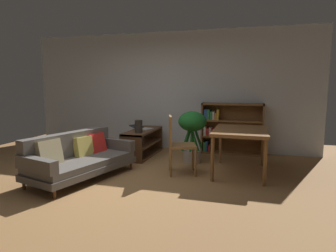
{
  "coord_description": "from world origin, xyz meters",
  "views": [
    {
      "loc": [
        1.98,
        -3.93,
        1.5
      ],
      "look_at": [
        0.63,
        0.66,
        0.82
      ],
      "focal_mm": 31.27,
      "sensor_mm": 36.0,
      "label": 1
    }
  ],
  "objects_px": {
    "bookshelf": "(228,128)",
    "media_console": "(143,143)",
    "fabric_couch": "(78,157)",
    "desk_speaker": "(139,126)",
    "open_laptop": "(142,128)",
    "dining_chair_near": "(178,142)",
    "potted_floor_plant": "(192,129)",
    "dining_table": "(240,134)"
  },
  "relations": [
    {
      "from": "fabric_couch",
      "to": "desk_speaker",
      "type": "height_order",
      "value": "desk_speaker"
    },
    {
      "from": "dining_table",
      "to": "bookshelf",
      "type": "bearing_deg",
      "value": 102.71
    },
    {
      "from": "dining_table",
      "to": "open_laptop",
      "type": "bearing_deg",
      "value": 158.93
    },
    {
      "from": "potted_floor_plant",
      "to": "media_console",
      "type": "bearing_deg",
      "value": 167.07
    },
    {
      "from": "media_console",
      "to": "desk_speaker",
      "type": "bearing_deg",
      "value": -81.98
    },
    {
      "from": "media_console",
      "to": "desk_speaker",
      "type": "height_order",
      "value": "desk_speaker"
    },
    {
      "from": "open_laptop",
      "to": "potted_floor_plant",
      "type": "height_order",
      "value": "potted_floor_plant"
    },
    {
      "from": "dining_chair_near",
      "to": "dining_table",
      "type": "bearing_deg",
      "value": 18.25
    },
    {
      "from": "media_console",
      "to": "bookshelf",
      "type": "height_order",
      "value": "bookshelf"
    },
    {
      "from": "fabric_couch",
      "to": "potted_floor_plant",
      "type": "xyz_separation_m",
      "value": [
        1.58,
        1.45,
        0.32
      ]
    },
    {
      "from": "potted_floor_plant",
      "to": "dining_chair_near",
      "type": "bearing_deg",
      "value": -96.55
    },
    {
      "from": "fabric_couch",
      "to": "bookshelf",
      "type": "distance_m",
      "value": 3.27
    },
    {
      "from": "bookshelf",
      "to": "desk_speaker",
      "type": "bearing_deg",
      "value": -147.04
    },
    {
      "from": "desk_speaker",
      "to": "open_laptop",
      "type": "bearing_deg",
      "value": 102.67
    },
    {
      "from": "bookshelf",
      "to": "media_console",
      "type": "bearing_deg",
      "value": -156.96
    },
    {
      "from": "desk_speaker",
      "to": "fabric_couch",
      "type": "bearing_deg",
      "value": -110.52
    },
    {
      "from": "desk_speaker",
      "to": "media_console",
      "type": "bearing_deg",
      "value": 98.02
    },
    {
      "from": "dining_table",
      "to": "dining_chair_near",
      "type": "bearing_deg",
      "value": -161.75
    },
    {
      "from": "potted_floor_plant",
      "to": "bookshelf",
      "type": "height_order",
      "value": "bookshelf"
    },
    {
      "from": "media_console",
      "to": "open_laptop",
      "type": "bearing_deg",
      "value": 118.29
    },
    {
      "from": "media_console",
      "to": "open_laptop",
      "type": "relative_size",
      "value": 2.68
    },
    {
      "from": "open_laptop",
      "to": "dining_table",
      "type": "bearing_deg",
      "value": -21.07
    },
    {
      "from": "potted_floor_plant",
      "to": "desk_speaker",
      "type": "bearing_deg",
      "value": -175.01
    },
    {
      "from": "potted_floor_plant",
      "to": "dining_table",
      "type": "relative_size",
      "value": 0.81
    },
    {
      "from": "desk_speaker",
      "to": "bookshelf",
      "type": "relative_size",
      "value": 0.19
    },
    {
      "from": "open_laptop",
      "to": "media_console",
      "type": "bearing_deg",
      "value": -61.71
    },
    {
      "from": "media_console",
      "to": "potted_floor_plant",
      "type": "distance_m",
      "value": 1.21
    },
    {
      "from": "dining_chair_near",
      "to": "open_laptop",
      "type": "bearing_deg",
      "value": 133.51
    },
    {
      "from": "media_console",
      "to": "open_laptop",
      "type": "height_order",
      "value": "open_laptop"
    },
    {
      "from": "fabric_couch",
      "to": "dining_chair_near",
      "type": "xyz_separation_m",
      "value": [
        1.49,
        0.66,
        0.21
      ]
    },
    {
      "from": "fabric_couch",
      "to": "desk_speaker",
      "type": "distance_m",
      "value": 1.48
    },
    {
      "from": "dining_table",
      "to": "dining_chair_near",
      "type": "distance_m",
      "value": 1.07
    },
    {
      "from": "open_laptop",
      "to": "desk_speaker",
      "type": "height_order",
      "value": "desk_speaker"
    },
    {
      "from": "dining_table",
      "to": "dining_chair_near",
      "type": "height_order",
      "value": "dining_chair_near"
    },
    {
      "from": "dining_table",
      "to": "bookshelf",
      "type": "distance_m",
      "value": 1.48
    },
    {
      "from": "fabric_couch",
      "to": "media_console",
      "type": "distance_m",
      "value": 1.76
    },
    {
      "from": "desk_speaker",
      "to": "dining_chair_near",
      "type": "height_order",
      "value": "dining_chair_near"
    },
    {
      "from": "fabric_couch",
      "to": "bookshelf",
      "type": "relative_size",
      "value": 1.46
    },
    {
      "from": "media_console",
      "to": "desk_speaker",
      "type": "relative_size",
      "value": 5.32
    },
    {
      "from": "open_laptop",
      "to": "fabric_couch",
      "type": "bearing_deg",
      "value": -102.74
    },
    {
      "from": "media_console",
      "to": "dining_table",
      "type": "distance_m",
      "value": 2.2
    },
    {
      "from": "potted_floor_plant",
      "to": "dining_chair_near",
      "type": "xyz_separation_m",
      "value": [
        -0.09,
        -0.79,
        -0.11
      ]
    }
  ]
}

